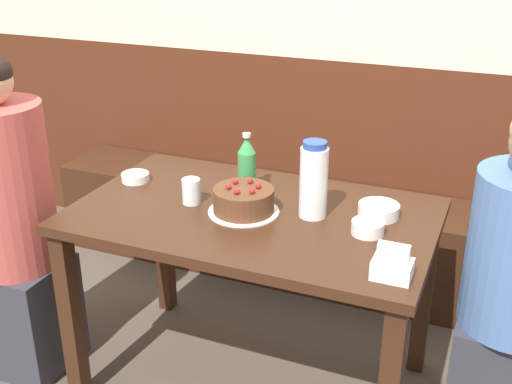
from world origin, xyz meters
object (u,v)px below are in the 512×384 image
glass_water_tall (191,191)px  person_teal_shirt (11,229)px  water_pitcher (314,180)px  bowl_soup_white (379,210)px  napkin_holder (392,266)px  bowl_rice_small (135,177)px  soju_bottle (247,164)px  bowl_side_dish (368,228)px  birthday_cake (244,201)px  bench_seat (320,237)px

glass_water_tall → person_teal_shirt: (-0.64, -0.21, -0.18)m
water_pitcher → glass_water_tall: (-0.42, -0.06, -0.08)m
bowl_soup_white → napkin_holder: bearing=-72.2°
napkin_holder → bowl_rice_small: napkin_holder is taller
soju_bottle → bowl_soup_white: (0.49, -0.03, -0.08)m
napkin_holder → bowl_side_dish: 0.27m
birthday_cake → bowl_soup_white: 0.45m
water_pitcher → bowl_soup_white: (0.21, 0.08, -0.11)m
glass_water_tall → person_teal_shirt: 0.70m
soju_bottle → person_teal_shirt: size_ratio=0.18×
napkin_holder → bowl_side_dish: bearing=117.5°
bench_seat → bowl_soup_white: bearing=-60.3°
napkin_holder → bowl_rice_small: bearing=162.2°
water_pitcher → bowl_soup_white: bearing=21.4°
bowl_soup_white → glass_water_tall: size_ratio=1.53×
soju_bottle → napkin_holder: bearing=-33.7°
soju_bottle → bowl_soup_white: soju_bottle is taller
person_teal_shirt → bowl_rice_small: bearing=40.8°
soju_bottle → glass_water_tall: (-0.14, -0.17, -0.06)m
glass_water_tall → napkin_holder: bearing=-17.5°
bowl_soup_white → bowl_side_dish: same height
water_pitcher → bowl_rice_small: bearing=177.2°
bench_seat → birthday_cake: 1.01m
bowl_rice_small → napkin_holder: bearing=-17.8°
person_teal_shirt → bowl_side_dish: bearing=9.3°
soju_bottle → person_teal_shirt: person_teal_shirt is taller
birthday_cake → person_teal_shirt: (-0.84, -0.20, -0.18)m
water_pitcher → person_teal_shirt: (-1.07, -0.27, -0.26)m
bowl_soup_white → glass_water_tall: 0.64m
bench_seat → bowl_rice_small: 1.05m
bench_seat → water_pitcher: bearing=-76.0°
glass_water_tall → water_pitcher: bearing=8.5°
birthday_cake → glass_water_tall: size_ratio=2.70×
soju_bottle → glass_water_tall: bearing=-128.3°
birthday_cake → bowl_side_dish: birthday_cake is taller
birthday_cake → person_teal_shirt: person_teal_shirt is taller
bench_seat → bowl_side_dish: bearing=-64.7°
water_pitcher → bowl_soup_white: water_pitcher is taller
bowl_rice_small → glass_water_tall: size_ratio=1.16×
bowl_rice_small → person_teal_shirt: person_teal_shirt is taller
bowl_soup_white → bowl_side_dish: size_ratio=1.32×
person_teal_shirt → birthday_cake: bearing=13.6°
bench_seat → glass_water_tall: bearing=-104.9°
bowl_side_dish → glass_water_tall: 0.63m
bowl_soup_white → person_teal_shirt: bearing=-164.7°
water_pitcher → bowl_side_dish: water_pitcher is taller
glass_water_tall → person_teal_shirt: bearing=-162.3°
soju_bottle → bowl_side_dish: bearing=-19.1°
birthday_cake → napkin_holder: size_ratio=2.20×
bowl_side_dish → water_pitcher: bearing=163.5°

